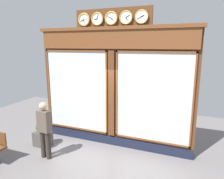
# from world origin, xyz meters

# --- Properties ---
(shop_facade) EXTENTS (5.18, 0.42, 4.31)m
(shop_facade) POSITION_xyz_m (0.00, -0.13, 1.93)
(shop_facade) COLOR #5B3319
(shop_facade) RESTS_ON ground_plane
(pedestrian) EXTENTS (0.37, 0.24, 1.69)m
(pedestrian) POSITION_xyz_m (1.46, 1.52, 0.93)
(pedestrian) COLOR #312A24
(pedestrian) RESTS_ON ground_plane
(planter_box) EXTENTS (0.56, 0.36, 0.47)m
(planter_box) POSITION_xyz_m (2.05, 0.96, 0.24)
(planter_box) COLOR #4C4742
(planter_box) RESTS_ON ground_plane
(planter_shrub) EXTENTS (0.38, 0.38, 0.38)m
(planter_shrub) POSITION_xyz_m (2.05, 0.96, 0.66)
(planter_shrub) COLOR #285623
(planter_shrub) RESTS_ON planter_box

